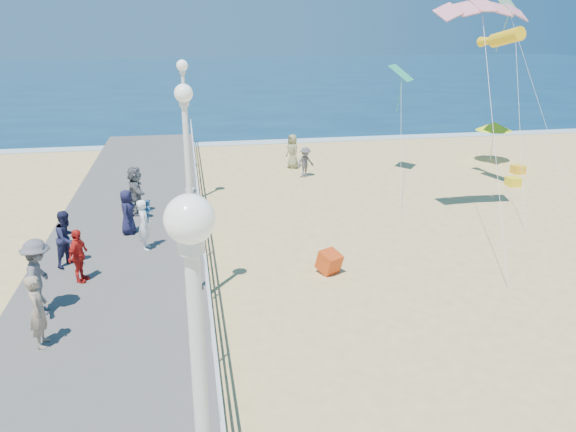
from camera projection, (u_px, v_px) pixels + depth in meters
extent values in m
plane|color=#E7C579|center=(388.00, 287.00, 15.81)|extent=(160.00, 160.00, 0.00)
cube|color=#0C2B48|center=(223.00, 77.00, 76.23)|extent=(160.00, 90.00, 0.05)
cube|color=white|center=(274.00, 142.00, 34.86)|extent=(160.00, 1.20, 0.04)
cube|color=#64605A|center=(112.00, 303.00, 14.48)|extent=(5.00, 44.00, 0.40)
cube|color=white|center=(205.00, 252.00, 14.48)|extent=(0.05, 42.00, 0.06)
cube|color=white|center=(206.00, 270.00, 14.65)|extent=(0.05, 42.00, 0.04)
sphere|color=white|center=(190.00, 219.00, 4.74)|extent=(0.44, 0.44, 0.44)
cylinder|color=white|center=(195.00, 286.00, 14.74)|extent=(0.36, 0.36, 0.20)
cylinder|color=white|center=(190.00, 201.00, 13.97)|extent=(0.14, 0.14, 4.70)
sphere|color=white|center=(183.00, 93.00, 13.10)|extent=(0.44, 0.44, 0.44)
cylinder|color=white|center=(190.00, 191.00, 23.11)|extent=(0.36, 0.36, 0.20)
cylinder|color=white|center=(186.00, 134.00, 22.34)|extent=(0.14, 0.14, 4.70)
sphere|color=white|center=(182.00, 65.00, 21.47)|extent=(0.44, 0.44, 0.44)
imported|color=white|center=(144.00, 225.00, 17.18)|extent=(0.39, 0.59, 1.59)
imported|color=#2E6FAE|center=(149.00, 210.00, 17.21)|extent=(0.27, 0.34, 0.70)
imported|color=#58575C|center=(39.00, 277.00, 13.33)|extent=(0.78, 1.26, 1.89)
imported|color=red|center=(78.00, 256.00, 15.02)|extent=(0.64, 0.95, 1.49)
imported|color=#171834|center=(128.00, 212.00, 18.48)|extent=(0.58, 0.80, 1.51)
imported|color=#5C5D61|center=(136.00, 190.00, 20.33)|extent=(0.77, 1.72, 1.79)
imported|color=gray|center=(39.00, 311.00, 12.00)|extent=(0.42, 0.62, 1.66)
imported|color=#1A1C3A|center=(67.00, 238.00, 16.03)|extent=(0.96, 1.01, 1.65)
imported|color=#4F4E53|center=(305.00, 162.00, 26.82)|extent=(1.07, 0.88, 1.45)
imported|color=#83825A|center=(293.00, 151.00, 28.43)|extent=(0.84, 1.00, 1.74)
cube|color=red|center=(329.00, 264.00, 16.60)|extent=(0.83, 0.89, 0.74)
cylinder|color=white|center=(492.00, 145.00, 29.66)|extent=(0.05, 0.05, 1.80)
cone|color=#DBEC18|center=(494.00, 126.00, 29.33)|extent=(1.90, 1.90, 0.45)
cube|color=yellow|center=(518.00, 169.00, 27.62)|extent=(0.55, 0.55, 0.40)
cube|color=yellow|center=(513.00, 182.00, 25.51)|extent=(0.55, 0.55, 0.40)
cylinder|color=yellow|center=(506.00, 37.00, 22.74)|extent=(1.02, 2.75, 1.09)
cube|color=blue|center=(506.00, 3.00, 24.96)|extent=(1.67, 1.59, 1.04)
cube|color=#25AC76|center=(401.00, 73.00, 25.99)|extent=(1.46, 1.51, 0.70)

